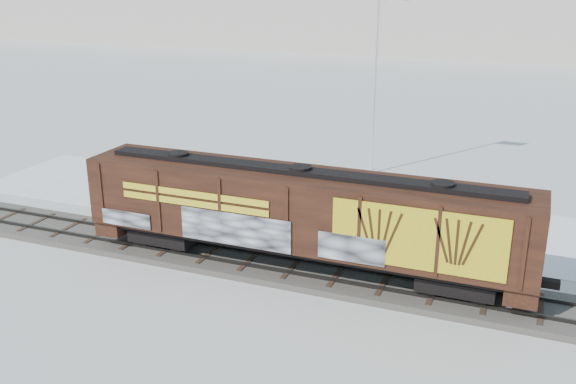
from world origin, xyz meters
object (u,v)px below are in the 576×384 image
at_px(flagpole, 376,105).
at_px(car_dark, 400,221).
at_px(car_silver, 172,181).
at_px(car_white, 294,195).
at_px(hopper_railcar, 300,212).

bearing_deg(flagpole, car_dark, -68.09).
distance_m(car_silver, car_white, 7.34).
distance_m(flagpole, car_silver, 13.48).
height_order(car_silver, car_dark, car_silver).
distance_m(flagpole, car_dark, 10.99).
xyz_separation_m(hopper_railcar, car_silver, (-10.49, 6.83, -1.96)).
bearing_deg(flagpole, car_white, -106.39).
xyz_separation_m(flagpole, car_white, (-2.37, -8.07, -3.65)).
distance_m(hopper_railcar, car_white, 8.32).
distance_m(car_white, car_dark, 6.41).
distance_m(hopper_railcar, flagpole, 15.59).
xyz_separation_m(car_silver, car_dark, (13.55, -0.94, -0.15)).
bearing_deg(car_white, car_silver, 112.29).
xyz_separation_m(hopper_railcar, car_dark, (3.06, 5.89, -2.11)).
bearing_deg(car_silver, car_dark, -74.92).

